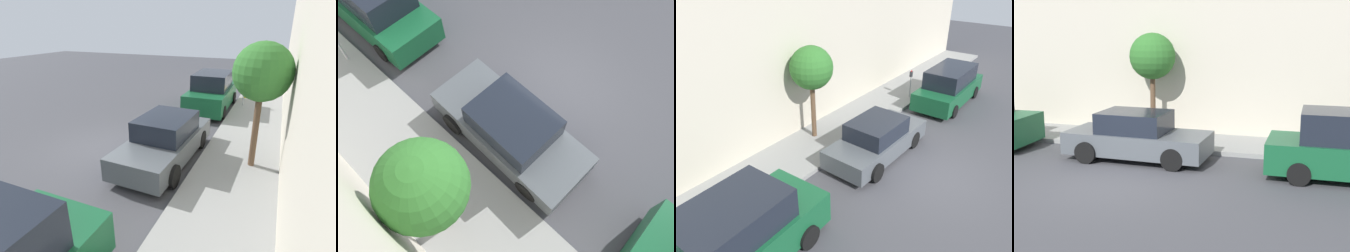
# 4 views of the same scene
# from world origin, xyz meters

# --- Properties ---
(ground_plane) EXTENTS (60.00, 60.00, 0.00)m
(ground_plane) POSITION_xyz_m (0.00, 0.00, 0.00)
(ground_plane) COLOR #424247
(sidewalk) EXTENTS (2.51, 32.00, 0.15)m
(sidewalk) POSITION_xyz_m (4.75, 0.00, 0.07)
(sidewalk) COLOR gray
(sidewalk) RESTS_ON ground_plane
(parked_minivan_nearest) EXTENTS (2.02, 4.90, 1.90)m
(parked_minivan_nearest) POSITION_xyz_m (2.14, -6.42, 0.92)
(parked_minivan_nearest) COLOR #14512D
(parked_minivan_nearest) RESTS_ON ground_plane
(parked_sedan_second) EXTENTS (1.93, 4.55, 1.54)m
(parked_sedan_second) POSITION_xyz_m (2.39, 0.12, 0.72)
(parked_sedan_second) COLOR #4C5156
(parked_sedan_second) RESTS_ON ground_plane
(street_tree) EXTENTS (1.68, 1.68, 3.78)m
(street_tree) POSITION_xyz_m (5.16, 0.58, 3.06)
(street_tree) COLOR brown
(street_tree) RESTS_ON sidewalk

